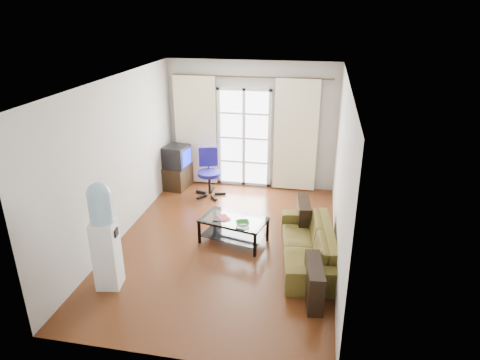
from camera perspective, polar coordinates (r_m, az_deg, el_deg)
name	(u,v)px	position (r m, az deg, el deg)	size (l,w,h in m)	color
floor	(225,243)	(7.30, -1.98, -8.35)	(5.20, 5.20, 0.00)	#5B2F15
ceiling	(223,81)	(6.36, -2.31, 13.06)	(5.20, 5.20, 0.00)	white
wall_back	(251,125)	(9.14, 1.54, 7.29)	(3.60, 0.02, 2.70)	beige
wall_front	(167,257)	(4.48, -9.71, -10.06)	(3.60, 0.02, 2.70)	beige
wall_left	(117,161)	(7.31, -16.03, 2.50)	(0.02, 5.20, 2.70)	beige
wall_right	(341,176)	(6.57, 13.36, 0.52)	(0.02, 5.20, 2.70)	beige
french_door	(244,138)	(9.19, 0.53, 5.59)	(1.16, 0.06, 2.15)	white
curtain_rod	(251,77)	(8.83, 1.50, 13.58)	(0.04, 0.04, 3.30)	#4C3F2D
curtain_left	(196,131)	(9.34, -5.93, 6.54)	(0.90, 0.07, 2.35)	#FFFBCD
curtain_right	(296,136)	(8.97, 7.43, 5.81)	(0.90, 0.07, 2.35)	#FFFBCD
radiator	(287,174)	(9.28, 6.25, 0.75)	(0.64, 0.12, 0.64)	gray
sofa	(308,244)	(6.79, 9.03, -8.42)	(1.00, 2.03, 0.57)	brown
coffee_table	(234,227)	(7.19, -0.86, -6.30)	(1.18, 0.85, 0.43)	silver
bowl	(243,223)	(6.92, 0.35, -5.81)	(0.29, 0.29, 0.05)	#358B32
book	(219,219)	(7.10, -2.79, -5.22)	(0.27, 0.28, 0.02)	maroon
remote	(218,220)	(7.06, -3.00, -5.40)	(0.17, 0.05, 0.02)	black
tv_stand	(178,176)	(9.45, -8.28, 0.52)	(0.45, 0.68, 0.50)	black
crt_tv	(176,156)	(9.23, -8.56, 3.15)	(0.57, 0.57, 0.46)	black
task_chair	(209,182)	(8.96, -4.10, -0.25)	(0.85, 0.85, 0.99)	black
water_cooler	(104,234)	(6.15, -17.67, -6.88)	(0.38, 0.37, 1.59)	white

